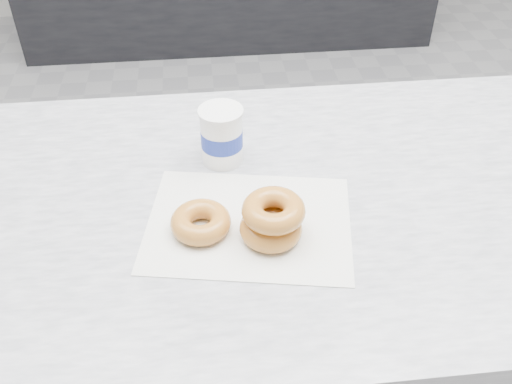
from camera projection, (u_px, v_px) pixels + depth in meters
ground at (273, 278)px, 2.06m from camera, size 5.00×5.00×0.00m
counter at (310, 342)px, 1.31m from camera, size 3.06×0.76×0.90m
wax_paper at (249, 223)px, 0.96m from camera, size 0.38×0.32×0.00m
donut_single at (201, 222)px, 0.93m from camera, size 0.13×0.13×0.03m
donut_stack at (272, 219)px, 0.91m from camera, size 0.14×0.14×0.07m
coffee_cup at (222, 135)px, 1.06m from camera, size 0.10×0.10×0.11m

